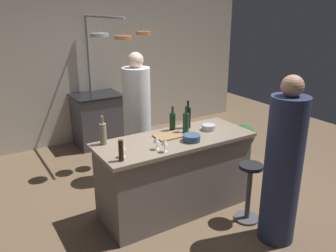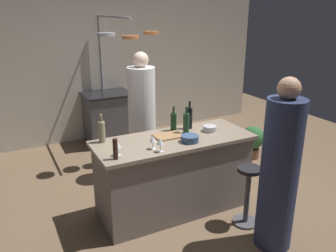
{
  "view_description": "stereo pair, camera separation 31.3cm",
  "coord_description": "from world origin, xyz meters",
  "px_view_note": "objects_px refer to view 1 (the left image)",
  "views": [
    {
      "loc": [
        -1.97,
        -3.03,
        2.29
      ],
      "look_at": [
        0.0,
        0.15,
        1.0
      ],
      "focal_mm": 37.06,
      "sensor_mm": 36.0,
      "label": 1
    },
    {
      "loc": [
        -1.7,
        -3.18,
        2.29
      ],
      "look_at": [
        0.0,
        0.15,
        1.0
      ],
      "focal_mm": 37.06,
      "sensor_mm": 36.0,
      "label": 2
    }
  ],
  "objects_px": {
    "wine_bottle_red": "(173,121)",
    "wine_glass_by_chef": "(165,142)",
    "wine_bottle_green": "(186,123)",
    "guest_right": "(283,168)",
    "pepper_mill": "(121,151)",
    "mixing_bowl_blue": "(191,138)",
    "stove_range": "(98,119)",
    "chef": "(137,122)",
    "cutting_board": "(169,136)",
    "bar_stool_right": "(249,190)",
    "wine_bottle_dark": "(188,117)",
    "wine_glass_near_left_guest": "(122,147)",
    "wine_glass_near_right_guest": "(156,140)",
    "potted_plant": "(243,138)",
    "mixing_bowl_steel": "(209,127)",
    "wine_bottle_white": "(103,133)"
  },
  "relations": [
    {
      "from": "wine_glass_near_right_guest",
      "to": "stove_range",
      "type": "bearing_deg",
      "value": 82.67
    },
    {
      "from": "stove_range",
      "to": "potted_plant",
      "type": "xyz_separation_m",
      "value": [
        1.8,
        -1.69,
        -0.15
      ]
    },
    {
      "from": "chef",
      "to": "wine_bottle_white",
      "type": "xyz_separation_m",
      "value": [
        -0.78,
        -0.74,
        0.21
      ]
    },
    {
      "from": "wine_glass_near_left_guest",
      "to": "mixing_bowl_steel",
      "type": "bearing_deg",
      "value": 8.66
    },
    {
      "from": "wine_bottle_white",
      "to": "wine_glass_near_right_guest",
      "type": "distance_m",
      "value": 0.59
    },
    {
      "from": "stove_range",
      "to": "guest_right",
      "type": "height_order",
      "value": "guest_right"
    },
    {
      "from": "mixing_bowl_blue",
      "to": "wine_bottle_red",
      "type": "bearing_deg",
      "value": 87.89
    },
    {
      "from": "wine_glass_near_left_guest",
      "to": "mixing_bowl_blue",
      "type": "distance_m",
      "value": 0.82
    },
    {
      "from": "cutting_board",
      "to": "wine_glass_by_chef",
      "type": "bearing_deg",
      "value": -127.85
    },
    {
      "from": "wine_bottle_dark",
      "to": "mixing_bowl_blue",
      "type": "relative_size",
      "value": 1.73
    },
    {
      "from": "wine_bottle_green",
      "to": "stove_range",
      "type": "bearing_deg",
      "value": 94.77
    },
    {
      "from": "guest_right",
      "to": "potted_plant",
      "type": "bearing_deg",
      "value": 55.69
    },
    {
      "from": "chef",
      "to": "cutting_board",
      "type": "xyz_separation_m",
      "value": [
        -0.06,
        -0.92,
        0.1
      ]
    },
    {
      "from": "stove_range",
      "to": "pepper_mill",
      "type": "bearing_deg",
      "value": -105.8
    },
    {
      "from": "pepper_mill",
      "to": "wine_bottle_green",
      "type": "bearing_deg",
      "value": 18.06
    },
    {
      "from": "potted_plant",
      "to": "cutting_board",
      "type": "height_order",
      "value": "cutting_board"
    },
    {
      "from": "guest_right",
      "to": "mixing_bowl_steel",
      "type": "bearing_deg",
      "value": 96.01
    },
    {
      "from": "chef",
      "to": "wine_bottle_green",
      "type": "distance_m",
      "value": 0.96
    },
    {
      "from": "bar_stool_right",
      "to": "pepper_mill",
      "type": "height_order",
      "value": "pepper_mill"
    },
    {
      "from": "wine_glass_by_chef",
      "to": "wine_glass_near_left_guest",
      "type": "bearing_deg",
      "value": 165.33
    },
    {
      "from": "pepper_mill",
      "to": "bar_stool_right",
      "type": "bearing_deg",
      "value": -16.14
    },
    {
      "from": "mixing_bowl_steel",
      "to": "wine_bottle_green",
      "type": "bearing_deg",
      "value": 168.39
    },
    {
      "from": "wine_bottle_dark",
      "to": "mixing_bowl_steel",
      "type": "xyz_separation_m",
      "value": [
        0.16,
        -0.2,
        -0.1
      ]
    },
    {
      "from": "wine_glass_near_right_guest",
      "to": "wine_glass_by_chef",
      "type": "xyz_separation_m",
      "value": [
        0.04,
        -0.1,
        0.0
      ]
    },
    {
      "from": "stove_range",
      "to": "bar_stool_right",
      "type": "relative_size",
      "value": 1.31
    },
    {
      "from": "chef",
      "to": "wine_bottle_red",
      "type": "xyz_separation_m",
      "value": [
        0.09,
        -0.75,
        0.2
      ]
    },
    {
      "from": "bar_stool_right",
      "to": "wine_bottle_red",
      "type": "relative_size",
      "value": 2.31
    },
    {
      "from": "chef",
      "to": "cutting_board",
      "type": "height_order",
      "value": "chef"
    },
    {
      "from": "mixing_bowl_blue",
      "to": "pepper_mill",
      "type": "bearing_deg",
      "value": -175.56
    },
    {
      "from": "wine_bottle_green",
      "to": "guest_right",
      "type": "bearing_deg",
      "value": -70.08
    },
    {
      "from": "chef",
      "to": "cutting_board",
      "type": "bearing_deg",
      "value": -94.0
    },
    {
      "from": "bar_stool_right",
      "to": "guest_right",
      "type": "relative_size",
      "value": 0.4
    },
    {
      "from": "bar_stool_right",
      "to": "wine_bottle_dark",
      "type": "distance_m",
      "value": 1.1
    },
    {
      "from": "guest_right",
      "to": "wine_bottle_dark",
      "type": "xyz_separation_m",
      "value": [
        -0.27,
        1.24,
        0.24
      ]
    },
    {
      "from": "bar_stool_right",
      "to": "mixing_bowl_blue",
      "type": "relative_size",
      "value": 3.52
    },
    {
      "from": "chef",
      "to": "wine_bottle_red",
      "type": "bearing_deg",
      "value": -83.36
    },
    {
      "from": "chef",
      "to": "wine_glass_by_chef",
      "type": "bearing_deg",
      "value": -104.75
    },
    {
      "from": "wine_glass_near_left_guest",
      "to": "wine_glass_near_right_guest",
      "type": "xyz_separation_m",
      "value": [
        0.38,
        -0.01,
        0.0
      ]
    },
    {
      "from": "mixing_bowl_blue",
      "to": "mixing_bowl_steel",
      "type": "bearing_deg",
      "value": 26.01
    },
    {
      "from": "wine_bottle_red",
      "to": "wine_glass_by_chef",
      "type": "bearing_deg",
      "value": -129.38
    },
    {
      "from": "wine_glass_near_left_guest",
      "to": "wine_bottle_white",
      "type": "bearing_deg",
      "value": 94.37
    },
    {
      "from": "potted_plant",
      "to": "pepper_mill",
      "type": "bearing_deg",
      "value": -158.9
    },
    {
      "from": "potted_plant",
      "to": "mixing_bowl_blue",
      "type": "relative_size",
      "value": 2.69
    },
    {
      "from": "wine_glass_by_chef",
      "to": "guest_right",
      "type": "bearing_deg",
      "value": -39.79
    },
    {
      "from": "stove_range",
      "to": "wine_bottle_white",
      "type": "distance_m",
      "value": 2.39
    },
    {
      "from": "stove_range",
      "to": "bar_stool_right",
      "type": "distance_m",
      "value": 3.12
    },
    {
      "from": "cutting_board",
      "to": "wine_glass_near_left_guest",
      "type": "distance_m",
      "value": 0.73
    },
    {
      "from": "wine_glass_near_left_guest",
      "to": "wine_glass_near_right_guest",
      "type": "distance_m",
      "value": 0.38
    },
    {
      "from": "chef",
      "to": "wine_glass_near_right_guest",
      "type": "height_order",
      "value": "chef"
    },
    {
      "from": "cutting_board",
      "to": "pepper_mill",
      "type": "xyz_separation_m",
      "value": [
        -0.73,
        -0.31,
        0.1
      ]
    }
  ]
}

